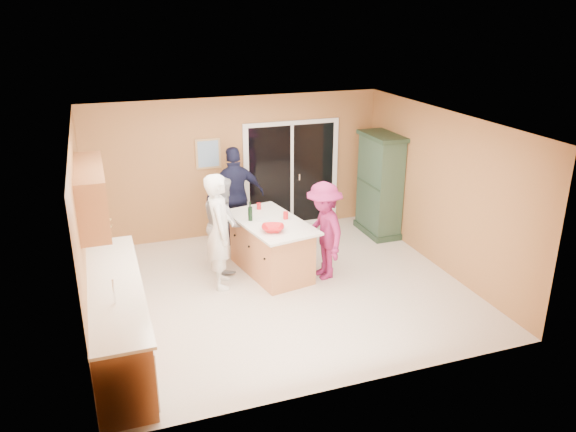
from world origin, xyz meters
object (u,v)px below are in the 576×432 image
object	(u,v)px
kitchen_island	(271,248)
woman_grey	(223,223)
green_hutch	(380,186)
woman_navy	(235,196)
woman_magenta	(324,231)
woman_white	(220,231)

from	to	relation	value
kitchen_island	woman_grey	size ratio (longest dim) A/B	1.16
kitchen_island	green_hutch	size ratio (longest dim) A/B	0.95
woman_grey	woman_navy	distance (m)	1.06
kitchen_island	woman_magenta	world-z (taller)	woman_magenta
green_hutch	woman_white	distance (m)	3.50
woman_navy	woman_magenta	distance (m)	2.05
woman_white	woman_grey	bearing A→B (deg)	-7.15
kitchen_island	woman_white	size ratio (longest dim) A/B	1.02
woman_magenta	woman_white	bearing A→B (deg)	-101.74
woman_grey	woman_magenta	distance (m)	1.65
green_hutch	woman_navy	world-z (taller)	green_hutch
woman_white	woman_navy	bearing A→B (deg)	-12.24
kitchen_island	green_hutch	world-z (taller)	green_hutch
kitchen_island	woman_navy	size ratio (longest dim) A/B	1.02
green_hutch	woman_navy	bearing A→B (deg)	171.11
kitchen_island	woman_magenta	bearing A→B (deg)	-41.01
kitchen_island	woman_white	xyz separation A→B (m)	(-0.87, -0.18, 0.49)
green_hutch	woman_grey	world-z (taller)	green_hutch
kitchen_island	woman_navy	xyz separation A→B (m)	(-0.23, 1.37, 0.48)
green_hutch	kitchen_island	bearing A→B (deg)	-158.79
woman_white	woman_magenta	size ratio (longest dim) A/B	1.14
green_hutch	woman_magenta	distance (m)	2.21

